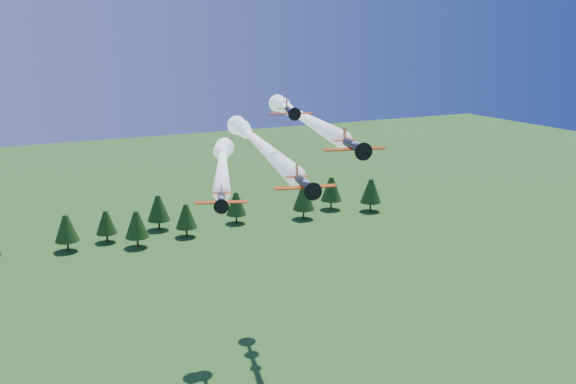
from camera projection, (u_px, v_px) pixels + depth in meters
name	position (u px, v px, depth m)	size (l,w,h in m)	color
plane_lead	(257.00, 141.00, 105.31)	(17.13, 55.08, 3.70)	black
plane_left	(223.00, 161.00, 108.41)	(19.61, 42.80, 3.70)	black
plane_right	(300.00, 115.00, 116.80)	(19.70, 58.40, 3.70)	black
plane_slot	(290.00, 111.00, 91.06)	(6.49, 7.20, 2.28)	black
treeline	(159.00, 216.00, 194.43)	(172.05, 20.71, 11.59)	#382314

